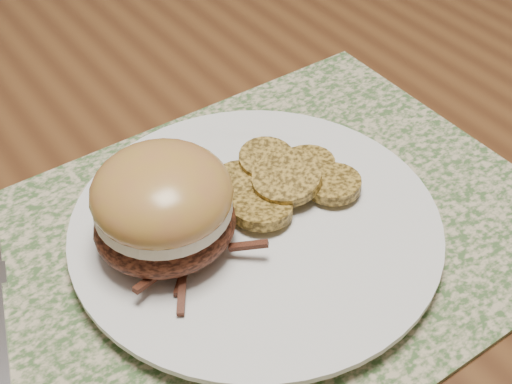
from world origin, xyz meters
TOP-DOWN VIEW (x-y plane):
  - dining_table at (0.00, 0.00)m, footprint 1.50×0.90m
  - placemat at (0.01, -0.05)m, footprint 0.45×0.33m
  - dinner_plate at (0.01, -0.05)m, footprint 0.26×0.26m
  - pork_sandwich at (-0.05, -0.03)m, footprint 0.11×0.10m
  - roasted_potatoes at (0.05, -0.03)m, footprint 0.12×0.11m

SIDE VIEW (x-z plane):
  - dining_table at x=0.00m, z-range 0.30..1.05m
  - placemat at x=0.01m, z-range 0.75..0.75m
  - dinner_plate at x=0.01m, z-range 0.75..0.77m
  - roasted_potatoes at x=0.05m, z-range 0.76..0.79m
  - pork_sandwich at x=-0.05m, z-range 0.77..0.84m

